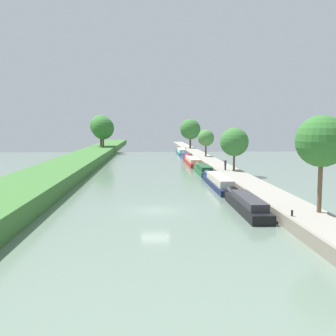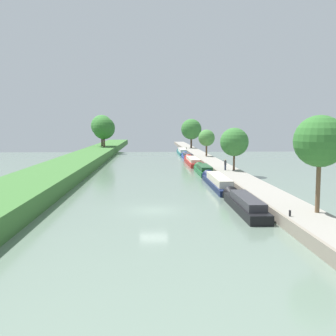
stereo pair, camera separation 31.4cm
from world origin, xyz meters
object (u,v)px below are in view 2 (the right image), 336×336
Objects in this scene: narrowboat_red at (192,161)px; narrowboat_blue at (187,156)px; mooring_bollard_near at (290,213)px; narrowboat_navy at (217,182)px; narrowboat_black at (244,203)px; person_walking at (225,164)px; narrowboat_teal at (182,152)px; narrowboat_green at (203,170)px; mooring_bollard_far at (187,148)px.

narrowboat_blue is (0.24, 13.65, -0.08)m from narrowboat_red.
narrowboat_red is at bearing 92.36° from mooring_bollard_near.
narrowboat_black is at bearing -89.65° from narrowboat_navy.
person_walking reaches higher than narrowboat_red.
narrowboat_blue is 24.53× the size of mooring_bollard_near.
narrowboat_navy is 20.73m from mooring_bollard_near.
narrowboat_black is 24.12m from person_walking.
narrowboat_navy is at bearing 95.44° from mooring_bollard_near.
narrowboat_navy is (-0.09, 14.01, 0.02)m from narrowboat_black.
narrowboat_black is at bearing -89.77° from narrowboat_red.
narrowboat_red reaches higher than narrowboat_blue.
person_walking reaches higher than narrowboat_black.
narrowboat_green is at bearing -89.96° from narrowboat_teal.
person_walking is at bearing 73.85° from narrowboat_navy.
narrowboat_red reaches higher than narrowboat_green.
narrowboat_navy is 64.77m from mooring_bollard_far.
narrowboat_navy is 9.36× the size of person_walking.
narrowboat_green is at bearing 93.15° from mooring_bollard_near.
narrowboat_navy reaches higher than narrowboat_black.
narrowboat_teal reaches higher than narrowboat_red.
narrowboat_blue is at bearing 89.83° from narrowboat_green.
mooring_bollard_near is (1.93, -77.94, 0.52)m from narrowboat_teal.
narrowboat_black is at bearing -89.96° from narrowboat_teal.
narrowboat_teal reaches higher than narrowboat_blue.
narrowboat_red is 28.16m from narrowboat_teal.
narrowboat_blue is 33.03m from person_walking.
person_walking is at bearing -85.28° from narrowboat_blue.
person_walking reaches higher than narrowboat_teal.
narrowboat_blue is (0.15, 42.80, -0.12)m from narrowboat_navy.
mooring_bollard_near is 1.00× the size of mooring_bollard_far.
narrowboat_green is 24.46× the size of mooring_bollard_near.
narrowboat_teal is (-0.05, 71.33, 0.02)m from narrowboat_black.
narrowboat_navy is 1.41× the size of narrowboat_blue.
narrowboat_navy reaches higher than mooring_bollard_far.
narrowboat_green is 4.98m from person_walking.
narrowboat_green is at bearing -90.17° from narrowboat_blue.
mooring_bollard_near is (1.96, -20.63, 0.53)m from narrowboat_navy.
narrowboat_navy reaches higher than mooring_bollard_near.
narrowboat_navy is 10.39m from person_walking.
narrowboat_navy is at bearing -90.21° from narrowboat_blue.
narrowboat_navy is 29.15m from narrowboat_red.
person_walking is (2.79, 23.93, 1.19)m from narrowboat_black.
mooring_bollard_near reaches higher than narrowboat_blue.
narrowboat_teal is at bearing 93.42° from person_walking.
narrowboat_red is at bearing 98.74° from person_walking.
narrowboat_black reaches higher than narrowboat_green.
narrowboat_green is 1.00× the size of narrowboat_blue.
narrowboat_black is 43.16m from narrowboat_red.
narrowboat_black is 1.08× the size of narrowboat_blue.
narrowboat_black is 26.57× the size of mooring_bollard_far.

